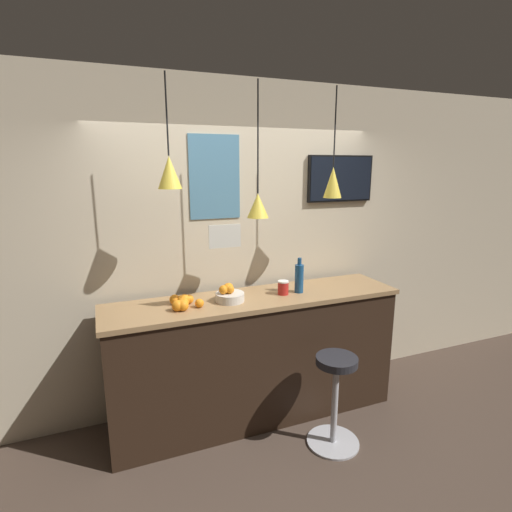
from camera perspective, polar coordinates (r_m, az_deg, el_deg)
The scene contains 14 objects.
ground_plane at distance 3.46m, azimuth 3.64°, elevation -26.24°, with size 14.00×14.00×0.00m, color #47382D.
back_wall at distance 3.62m, azimuth -2.36°, elevation 1.21°, with size 8.00×0.06×2.90m.
service_counter at distance 3.56m, azimuth -0.00°, elevation -14.28°, with size 2.50×0.58×1.11m.
bar_stool at distance 3.34m, azimuth 11.26°, elevation -18.40°, with size 0.42×0.42×0.75m.
fruit_bowl at distance 3.23m, azimuth -3.87°, elevation -5.44°, with size 0.23×0.23×0.15m.
orange_pile at distance 3.15m, azimuth -10.38°, elevation -6.51°, with size 0.25×0.25×0.09m.
juice_bottle at distance 3.45m, azimuth 6.18°, elevation -3.12°, with size 0.08×0.08×0.30m.
spread_jar at distance 3.40m, azimuth 3.90°, elevation -4.52°, with size 0.09×0.09×0.12m.
pendant_lamp_left at distance 2.95m, azimuth -12.27°, elevation 11.66°, with size 0.17×0.17×0.79m.
pendant_lamp_middle at distance 3.15m, azimuth 0.27°, elevation 7.39°, with size 0.17×0.17×1.03m.
pendant_lamp_right at distance 3.45m, azimuth 10.92°, elevation 10.38°, with size 0.15×0.15×0.89m.
mounted_tv at distance 3.96m, azimuth 11.97°, elevation 10.76°, with size 0.69×0.04×0.43m.
hanging_menu_board at distance 2.91m, azimuth -4.48°, elevation 2.84°, with size 0.24×0.01×0.17m.
wall_poster at distance 3.45m, azimuth -5.91°, elevation 11.13°, with size 0.44×0.01×0.70m.
Camera 1 is at (-1.18, -2.41, 2.18)m, focal length 28.00 mm.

